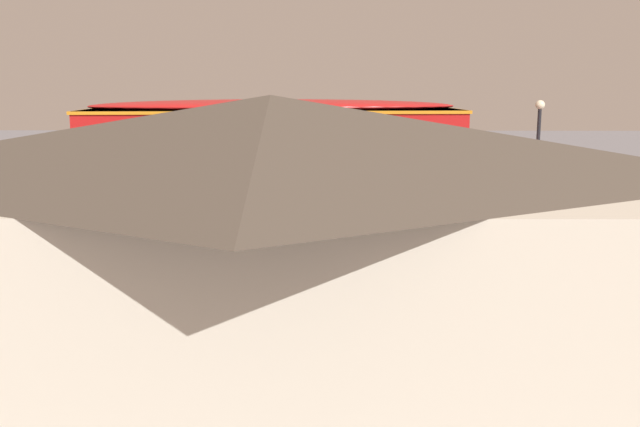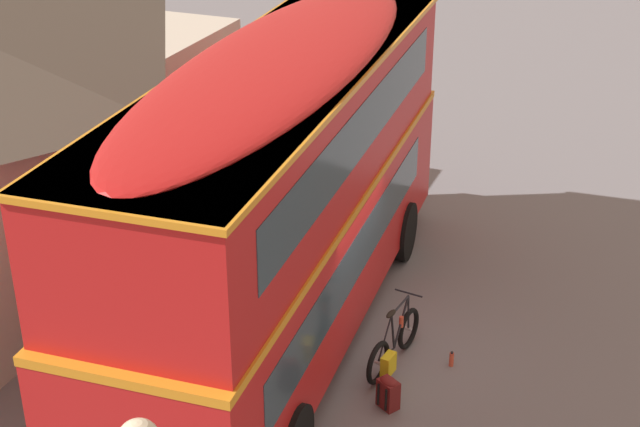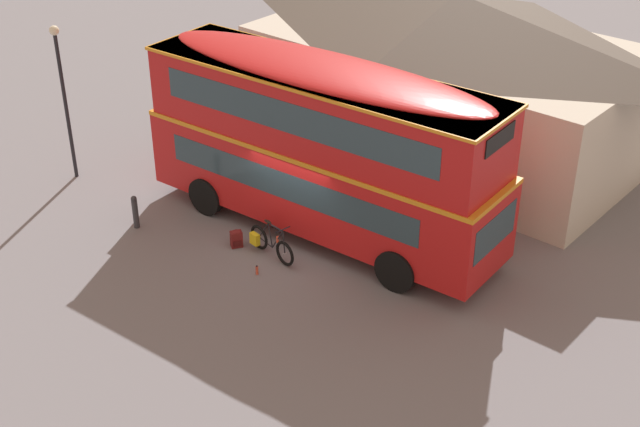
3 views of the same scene
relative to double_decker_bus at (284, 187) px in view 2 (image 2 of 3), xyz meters
name	(u,v)px [view 2 (image 2 of 3)]	position (x,y,z in m)	size (l,w,h in m)	color
ground_plane	(347,348)	(0.00, -1.04, -2.64)	(120.00, 120.00, 0.00)	slate
double_decker_bus	(284,187)	(0.00, 0.00, 0.00)	(10.28, 3.28, 4.79)	black
touring_bicycle	(393,346)	(-0.17, -1.86, -2.27)	(1.74, 0.46, 1.04)	black
backpack_on_ground	(388,392)	(-1.15, -2.12, -2.39)	(0.34, 0.37, 0.50)	maroon
water_bottle_red_squeeze	(451,359)	(0.18, -2.70, -2.52)	(0.07, 0.07, 0.25)	#D84C33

